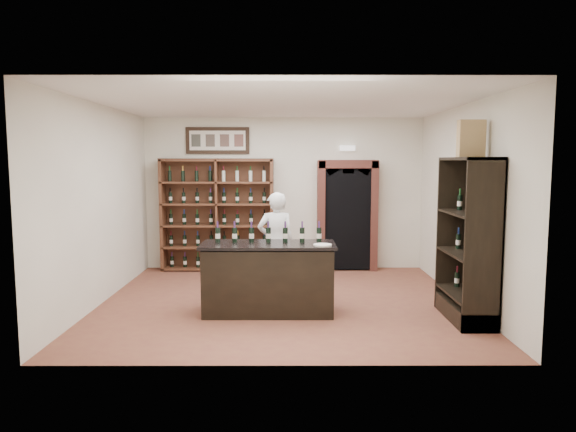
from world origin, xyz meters
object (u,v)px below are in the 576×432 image
Objects in this scene: wine_shelf at (218,215)px; shopkeeper at (276,243)px; wine_crate at (471,139)px; tasting_counter at (268,279)px; counter_bottle_0 at (218,235)px; side_cabinet at (469,265)px.

shopkeeper is (1.18, -1.79, -0.27)m from wine_shelf.
shopkeeper is at bearing 150.75° from wine_crate.
tasting_counter is 3.34m from wine_crate.
counter_bottle_0 is 0.14× the size of side_cabinet.
tasting_counter is at bearing 173.46° from wine_crate.
counter_bottle_0 is 3.49m from side_cabinet.
shopkeeper is (0.08, 1.15, 0.33)m from tasting_counter.
wine_shelf is at bearing -66.29° from shopkeeper.
wine_shelf is 4.50× the size of wine_crate.
wine_shelf is 3.19m from tasting_counter.
wine_shelf and side_cabinet have the same top height.
counter_bottle_0 is (-0.72, 0.10, 0.61)m from tasting_counter.
wine_shelf is at bearing 139.79° from side_cabinet.
wine_shelf is 2.86m from counter_bottle_0.
side_cabinet is at bearing -43.71° from wine_crate.
wine_shelf is 1.33× the size of shopkeeper.
side_cabinet is at bearing -40.21° from wine_shelf.
side_cabinet is at bearing -6.63° from counter_bottle_0.
wine_shelf is 7.33× the size of counter_bottle_0.
side_cabinet is 1.33× the size of shopkeeper.
counter_bottle_0 reaches higher than tasting_counter.
tasting_counter is 6.27× the size of counter_bottle_0.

